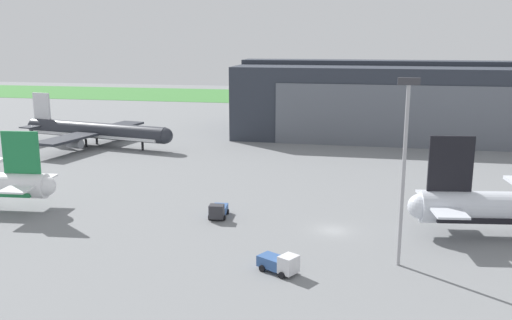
{
  "coord_description": "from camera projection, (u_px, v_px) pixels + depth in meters",
  "views": [
    {
      "loc": [
        3.75,
        -73.53,
        26.39
      ],
      "look_at": [
        -15.4,
        22.89,
        4.33
      ],
      "focal_mm": 38.82,
      "sensor_mm": 36.0,
      "label": 1
    }
  ],
  "objects": [
    {
      "name": "maintenance_hangar",
      "position": [
        427.0,
        100.0,
        148.77
      ],
      "size": [
        100.12,
        38.48,
        20.03
      ],
      "color": "#2D333D",
      "rests_on": "ground_plane"
    },
    {
      "name": "apron_light_mast",
      "position": [
        404.0,
        160.0,
        62.51
      ],
      "size": [
        2.4,
        0.5,
        21.96
      ],
      "color": "#99999E",
      "rests_on": "ground_plane"
    },
    {
      "name": "stair_truck",
      "position": [
        218.0,
        210.0,
        82.11
      ],
      "size": [
        2.82,
        5.04,
        2.35
      ],
      "color": "#2D2D33",
      "rests_on": "ground_plane"
    },
    {
      "name": "airliner_far_left",
      "position": [
        96.0,
        131.0,
        134.94
      ],
      "size": [
        41.64,
        35.32,
        12.46
      ],
      "color": "#282B33",
      "rests_on": "ground_plane"
    },
    {
      "name": "pushback_tractor",
      "position": [
        280.0,
        263.0,
        62.91
      ],
      "size": [
        5.17,
        4.17,
        2.38
      ],
      "color": "silver",
      "rests_on": "ground_plane"
    },
    {
      "name": "grass_field_strip",
      "position": [
        357.0,
        98.0,
        240.33
      ],
      "size": [
        440.0,
        56.0,
        0.08
      ],
      "primitive_type": "cube",
      "color": "#3E7E39",
      "rests_on": "ground_plane"
    },
    {
      "name": "ground_plane",
      "position": [
        332.0,
        230.0,
        76.86
      ],
      "size": [
        440.0,
        440.0,
        0.0
      ],
      "primitive_type": "plane",
      "color": "slate"
    }
  ]
}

